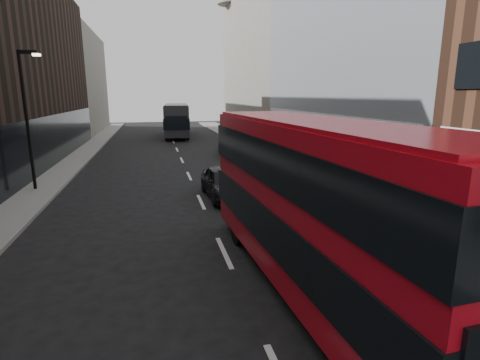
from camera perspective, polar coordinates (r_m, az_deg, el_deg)
sidewalk_right at (r=30.13m, az=5.68°, el=3.38°), size 3.00×80.00×0.15m
sidewalk_left at (r=29.19m, az=-24.56°, el=1.97°), size 2.00×80.00×0.15m
building_modern_block at (r=28.10m, az=17.34°, el=22.35°), size 5.03×22.00×20.00m
building_victorian at (r=49.24m, az=3.06°, el=18.26°), size 6.50×24.00×21.00m
building_left_mid at (r=34.53m, az=-29.89°, el=14.53°), size 5.00×24.00×14.00m
building_left_far at (r=55.98m, az=-23.36°, el=13.37°), size 5.00×20.00×13.00m
street_lamp at (r=22.05m, az=-29.65°, el=9.08°), size 1.06×0.22×7.00m
red_bus at (r=9.60m, az=11.58°, el=-2.85°), size 3.15×11.02×4.41m
grey_bus at (r=46.90m, az=-9.59°, el=9.11°), size 3.66×12.19×3.88m
car_a at (r=18.56m, az=-2.45°, el=-0.35°), size 2.04×4.57×1.53m
car_b at (r=29.98m, az=-1.09°, el=4.57°), size 1.71×4.21×1.36m
car_c at (r=32.75m, az=-1.64°, el=5.19°), size 2.32×4.56×1.27m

